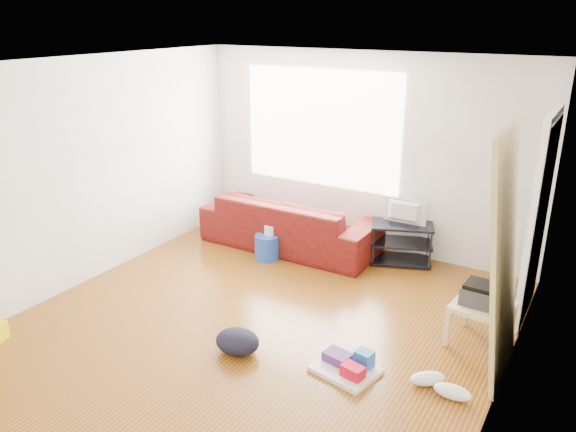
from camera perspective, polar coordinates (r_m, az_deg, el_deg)
The scene contains 12 objects.
room at distance 5.17m, azimuth -2.16°, elevation 1.19°, with size 4.51×5.01×2.51m.
sofa at distance 7.45m, azimuth 0.22°, elevation -3.09°, with size 2.31×0.91×0.68m, color #37060C.
tv_stand at distance 7.02m, azimuth 11.43°, elevation -2.66°, with size 0.84×0.66×0.51m.
tv at distance 6.88m, azimuth 11.65°, elevation 0.40°, with size 0.53×0.07×0.31m, color black.
side_table at distance 5.51m, azimuth 19.12°, elevation -9.05°, with size 0.56×0.56×0.41m.
printer at distance 5.44m, azimuth 19.32°, elevation -7.55°, with size 0.39×0.31×0.20m.
bucket at distance 7.10m, azimuth -2.09°, elevation -4.31°, with size 0.31×0.31×0.31m, color #1F48AF.
toilet_paper at distance 7.03m, azimuth -1.88°, elevation -2.65°, with size 0.12×0.12×0.11m, color white.
cleaning_tray at distance 5.02m, azimuth 6.11°, elevation -14.90°, with size 0.59×0.51×0.19m.
backpack at distance 5.28m, azimuth -5.11°, elevation -13.61°, with size 0.41×0.33×0.23m, color black.
sneakers at distance 4.93m, azimuth 15.15°, elevation -16.25°, with size 0.54×0.29×0.12m.
door_panel at distance 5.33m, azimuth 19.68°, elevation -14.49°, with size 0.04×0.85×2.11m, color #A28242.
Camera 1 is at (2.75, -3.95, 2.91)m, focal length 35.00 mm.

